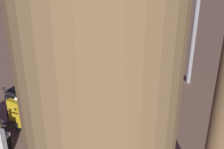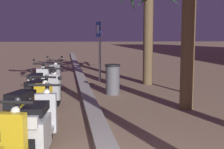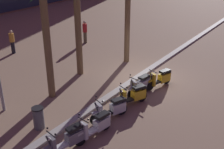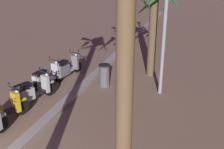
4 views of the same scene
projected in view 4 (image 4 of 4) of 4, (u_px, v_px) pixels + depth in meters
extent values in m
cylinder|color=black|center=(78.00, 67.00, 12.51)|extent=(0.53, 0.19, 0.52)
cylinder|color=black|center=(60.00, 76.00, 11.41)|extent=(0.53, 0.19, 0.52)
cube|color=silver|center=(70.00, 70.00, 11.98)|extent=(0.64, 0.38, 0.08)
cube|color=slate|center=(63.00, 70.00, 11.52)|extent=(0.73, 0.44, 0.46)
cube|color=black|center=(62.00, 63.00, 11.37)|extent=(0.64, 0.40, 0.12)
cube|color=slate|center=(75.00, 62.00, 12.26)|extent=(0.20, 0.36, 0.66)
cube|color=slate|center=(77.00, 61.00, 12.41)|extent=(0.34, 0.22, 0.08)
cylinder|color=#333338|center=(76.00, 59.00, 12.27)|extent=(0.29, 0.12, 0.69)
cylinder|color=black|center=(75.00, 53.00, 12.09)|extent=(0.14, 0.56, 0.04)
sphere|color=white|center=(76.00, 55.00, 12.22)|extent=(0.12, 0.12, 0.12)
cube|color=silver|center=(58.00, 67.00, 11.18)|extent=(0.27, 0.24, 0.16)
sphere|color=black|center=(70.00, 50.00, 12.13)|extent=(0.07, 0.07, 0.07)
sphere|color=black|center=(78.00, 51.00, 11.92)|extent=(0.07, 0.07, 0.07)
cylinder|color=black|center=(58.00, 76.00, 11.46)|extent=(0.53, 0.17, 0.52)
cylinder|color=black|center=(38.00, 87.00, 10.32)|extent=(0.53, 0.17, 0.52)
cube|color=silver|center=(49.00, 79.00, 10.91)|extent=(0.63, 0.35, 0.08)
cube|color=silver|center=(41.00, 81.00, 10.45)|extent=(0.72, 0.40, 0.44)
cube|color=black|center=(40.00, 73.00, 10.30)|extent=(0.63, 0.37, 0.12)
cube|color=silver|center=(55.00, 71.00, 11.20)|extent=(0.18, 0.35, 0.66)
cube|color=silver|center=(58.00, 69.00, 11.35)|extent=(0.34, 0.20, 0.08)
cylinder|color=#333338|center=(56.00, 67.00, 11.21)|extent=(0.29, 0.11, 0.69)
cylinder|color=black|center=(54.00, 60.00, 11.03)|extent=(0.11, 0.56, 0.04)
sphere|color=white|center=(56.00, 63.00, 11.16)|extent=(0.12, 0.12, 0.12)
cube|color=silver|center=(36.00, 78.00, 10.10)|extent=(0.26, 0.23, 0.16)
sphere|color=black|center=(49.00, 57.00, 11.06)|extent=(0.07, 0.07, 0.07)
sphere|color=black|center=(59.00, 59.00, 10.87)|extent=(0.07, 0.07, 0.07)
cylinder|color=black|center=(50.00, 89.00, 10.11)|extent=(0.52, 0.27, 0.52)
cylinder|color=black|center=(20.00, 102.00, 9.12)|extent=(0.52, 0.27, 0.52)
cube|color=black|center=(36.00, 93.00, 9.63)|extent=(0.66, 0.47, 0.08)
cube|color=silver|center=(24.00, 95.00, 9.22)|extent=(0.75, 0.53, 0.44)
cube|color=black|center=(23.00, 86.00, 9.07)|extent=(0.67, 0.49, 0.12)
cube|color=silver|center=(45.00, 84.00, 9.87)|extent=(0.25, 0.37, 0.66)
cube|color=silver|center=(49.00, 82.00, 10.01)|extent=(0.36, 0.26, 0.08)
cylinder|color=#333338|center=(47.00, 79.00, 9.88)|extent=(0.29, 0.16, 0.69)
cylinder|color=black|center=(44.00, 72.00, 9.70)|extent=(0.23, 0.54, 0.04)
sphere|color=white|center=(47.00, 75.00, 9.83)|extent=(0.12, 0.12, 0.12)
cube|color=black|center=(16.00, 91.00, 8.90)|extent=(0.29, 0.27, 0.16)
sphere|color=black|center=(39.00, 68.00, 9.78)|extent=(0.07, 0.07, 0.07)
sphere|color=black|center=(48.00, 71.00, 9.51)|extent=(0.07, 0.07, 0.07)
cylinder|color=black|center=(22.00, 107.00, 8.72)|extent=(0.52, 0.28, 0.52)
cube|color=black|center=(5.00, 113.00, 8.28)|extent=(0.66, 0.48, 0.08)
cube|color=gold|center=(16.00, 102.00, 8.49)|extent=(0.25, 0.37, 0.66)
cube|color=gold|center=(21.00, 100.00, 8.62)|extent=(0.36, 0.27, 0.08)
cylinder|color=#333338|center=(17.00, 97.00, 8.49)|extent=(0.29, 0.17, 0.69)
cylinder|color=black|center=(14.00, 89.00, 8.31)|extent=(0.24, 0.54, 0.04)
sphere|color=white|center=(17.00, 92.00, 8.44)|extent=(0.12, 0.12, 0.12)
sphere|color=black|center=(9.00, 83.00, 8.40)|extent=(0.07, 0.07, 0.07)
sphere|color=black|center=(17.00, 87.00, 8.12)|extent=(0.07, 0.07, 0.07)
cylinder|color=black|center=(2.00, 124.00, 7.74)|extent=(0.53, 0.16, 0.52)
cube|color=silver|center=(0.00, 116.00, 7.64)|extent=(0.34, 0.19, 0.08)
cylinder|color=#939399|center=(121.00, 42.00, 13.23)|extent=(0.09, 0.09, 2.40)
cube|color=#1947B7|center=(120.00, 24.00, 12.91)|extent=(0.60, 0.13, 0.60)
cube|color=white|center=(120.00, 24.00, 12.91)|extent=(0.33, 0.07, 0.33)
cylinder|color=brown|center=(129.00, 29.00, 7.61)|extent=(0.34, 0.34, 5.90)
cylinder|color=brown|center=(153.00, 32.00, 11.55)|extent=(0.37, 0.37, 4.04)
cone|color=#286B2D|center=(153.00, 0.00, 10.35)|extent=(0.44, 1.68, 1.54)
cylinder|color=brown|center=(125.00, 69.00, 4.95)|extent=(0.36, 0.36, 5.52)
cylinder|color=#56565B|center=(104.00, 76.00, 10.91)|extent=(0.44, 0.44, 0.90)
cylinder|color=black|center=(104.00, 65.00, 10.74)|extent=(0.48, 0.48, 0.06)
cylinder|color=#939399|center=(165.00, 16.00, 9.30)|extent=(0.14, 0.14, 6.11)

